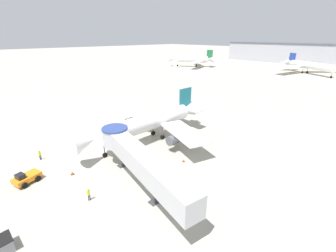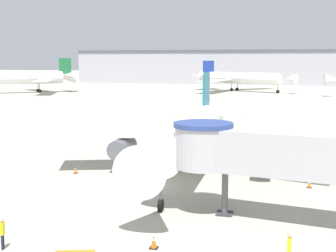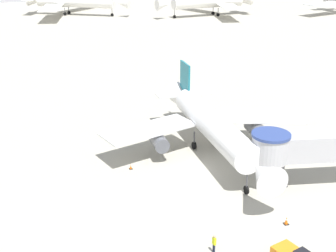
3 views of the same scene
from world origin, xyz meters
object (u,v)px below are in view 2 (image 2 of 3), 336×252
ground_crew_marshaller (2,232)px  ground_crew_wing_walker (289,248)px  main_airplane (189,134)px  traffic_cone_port_wing (75,170)px  jet_bridge (317,156)px  traffic_cone_starboard_wing (309,184)px  traffic_cone_near_nose (154,242)px  background_jet_blue_tail (241,78)px  background_jet_green_tail (32,78)px

ground_crew_marshaller → ground_crew_wing_walker: size_ratio=0.99×
ground_crew_marshaller → main_airplane: bearing=146.3°
traffic_cone_port_wing → ground_crew_marshaller: 17.69m
main_airplane → jet_bridge: size_ratio=1.30×
traffic_cone_starboard_wing → traffic_cone_near_nose: bearing=-120.7°
jet_bridge → background_jet_blue_tail: size_ratio=0.59×
ground_crew_marshaller → traffic_cone_near_nose: bearing=90.9°
background_jet_green_tail → background_jet_blue_tail: bearing=72.3°
traffic_cone_starboard_wing → traffic_cone_port_wing: 20.92m
background_jet_blue_tail → traffic_cone_near_nose: bearing=-147.9°
traffic_cone_port_wing → background_jet_green_tail: size_ratio=0.02×
ground_crew_wing_walker → background_jet_blue_tail: background_jet_blue_tail is taller
ground_crew_wing_walker → background_jet_green_tail: (-79.78, 111.97, 3.80)m
traffic_cone_near_nose → ground_crew_wing_walker: size_ratio=0.44×
jet_bridge → ground_crew_marshaller: size_ratio=12.34×
traffic_cone_port_wing → ground_crew_marshaller: bearing=-77.6°
jet_bridge → background_jet_green_tail: (-81.37, 105.47, 0.27)m
main_airplane → ground_crew_marshaller: main_airplane is taller
main_airplane → background_jet_green_tail: background_jet_green_tail is taller
traffic_cone_starboard_wing → traffic_cone_port_wing: (-20.92, -0.16, -0.01)m
main_airplane → jet_bridge: 15.01m
jet_bridge → ground_crew_wing_walker: bearing=-94.5°
jet_bridge → traffic_cone_near_nose: (-8.91, -5.85, -4.19)m
ground_crew_wing_walker → main_airplane: bearing=31.3°
jet_bridge → ground_crew_wing_walker: size_ratio=12.25×
main_airplane → ground_crew_wing_walker: (8.79, -17.32, -2.82)m
traffic_cone_starboard_wing → ground_crew_wing_walker: 15.96m
main_airplane → traffic_cone_starboard_wing: bearing=-9.0°
traffic_cone_starboard_wing → background_jet_blue_tail: (-17.17, 119.03, 4.17)m
main_airplane → traffic_cone_near_nose: bearing=-86.0°
main_airplane → background_jet_blue_tail: background_jet_blue_tail is taller
main_airplane → ground_crew_wing_walker: size_ratio=15.91×
traffic_cone_near_nose → background_jet_green_tail: bearing=123.1°
jet_bridge → background_jet_green_tail: bearing=136.9°
jet_bridge → ground_crew_marshaller: jet_bridge is taller
jet_bridge → traffic_cone_starboard_wing: size_ratio=32.87×
traffic_cone_near_nose → traffic_cone_starboard_wing: bearing=59.3°
jet_bridge → traffic_cone_port_wing: bearing=165.4°
traffic_cone_starboard_wing → ground_crew_marshaller: (-17.14, -17.42, 0.71)m
ground_crew_marshaller → background_jet_blue_tail: bearing=165.7°
traffic_cone_port_wing → background_jet_blue_tail: 119.32m
ground_crew_wing_walker → jet_bridge: bearing=-9.4°
traffic_cone_starboard_wing → background_jet_green_tail: (-81.47, 96.11, 4.52)m
jet_bridge → traffic_cone_near_nose: bearing=-137.5°
traffic_cone_starboard_wing → background_jet_blue_tail: 120.34m
traffic_cone_starboard_wing → ground_crew_marshaller: size_ratio=0.38×
traffic_cone_near_nose → background_jet_blue_tail: background_jet_blue_tail is taller
jet_bridge → traffic_cone_starboard_wing: 10.27m
traffic_cone_near_nose → ground_crew_wing_walker: (7.33, -0.65, 0.66)m
traffic_cone_near_nose → ground_crew_marshaller: 8.44m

